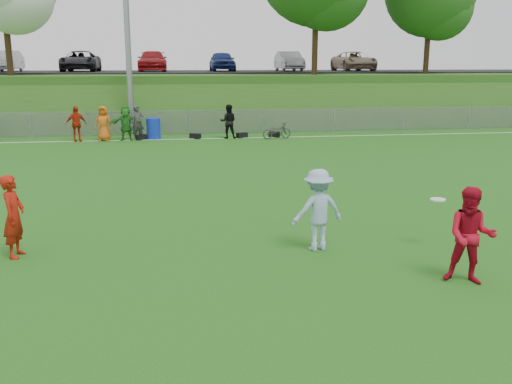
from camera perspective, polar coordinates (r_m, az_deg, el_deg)
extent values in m
plane|color=#1F5712|center=(11.25, -2.73, -6.67)|extent=(120.00, 120.00, 0.00)
cube|color=white|center=(28.82, -6.59, 5.29)|extent=(60.00, 0.10, 0.01)
cube|color=gray|center=(30.73, -6.78, 6.88)|extent=(58.00, 0.02, 1.20)
cube|color=gray|center=(30.67, -6.81, 8.08)|extent=(58.00, 0.04, 0.04)
cylinder|color=gray|center=(31.49, -12.81, 16.64)|extent=(0.30, 0.30, 12.00)
cube|color=#295818|center=(41.62, -7.41, 9.65)|extent=(120.00, 18.00, 3.00)
cube|color=black|center=(43.57, -7.54, 11.83)|extent=(120.00, 12.00, 0.10)
cylinder|color=black|center=(36.77, -23.84, 16.48)|extent=(0.36, 0.36, 7.50)
cylinder|color=black|center=(36.38, 6.00, 18.31)|extent=(0.36, 0.36, 8.50)
cylinder|color=black|center=(40.44, 16.90, 16.22)|extent=(0.36, 0.36, 7.00)
sphere|color=#205416|center=(40.49, 17.96, 17.15)|extent=(4.20, 4.20, 4.20)
imported|color=#A4A3A9|center=(43.92, -23.74, 11.89)|extent=(1.52, 4.37, 1.44)
imported|color=black|center=(42.96, -17.14, 12.39)|extent=(2.39, 5.18, 1.44)
imported|color=maroon|center=(42.56, -10.30, 12.75)|extent=(2.02, 4.96, 1.44)
imported|color=navy|center=(42.75, -3.41, 12.93)|extent=(1.70, 4.23, 1.44)
imported|color=gray|center=(43.51, 3.33, 12.92)|extent=(1.52, 4.37, 1.44)
imported|color=gray|center=(44.82, 9.75, 12.76)|extent=(2.39, 5.18, 1.44)
imported|color=red|center=(29.03, -17.55, 6.51)|extent=(1.08, 0.77, 1.69)
imported|color=#D05B13|center=(28.86, -15.01, 6.64)|extent=(0.90, 0.66, 1.69)
imported|color=#247B21|center=(28.77, -12.88, 6.73)|extent=(1.60, 0.59, 1.69)
imported|color=#333336|center=(28.73, -11.75, 6.78)|extent=(0.71, 0.57, 1.69)
imported|color=black|center=(28.86, -2.79, 7.06)|extent=(0.91, 0.75, 1.69)
cube|color=black|center=(28.91, -11.46, 5.40)|extent=(0.60, 0.57, 0.26)
cube|color=black|center=(28.91, -6.09, 5.58)|extent=(0.61, 0.56, 0.26)
cube|color=black|center=(29.12, -1.41, 5.70)|extent=(0.62, 0.49, 0.26)
cube|color=black|center=(29.38, 1.86, 5.76)|extent=(0.61, 0.54, 0.26)
imported|color=#A4180B|center=(12.09, -23.08, -2.25)|extent=(0.47, 0.65, 1.65)
imported|color=#B00C20|center=(10.47, 20.70, -4.13)|extent=(1.03, 0.96, 1.70)
imported|color=#96B3D0|center=(11.61, 6.21, -1.79)|extent=(1.18, 0.81, 1.68)
cylinder|color=silver|center=(12.23, 17.74, -0.72)|extent=(0.31, 0.31, 0.03)
cylinder|color=#102BB6|center=(29.06, -10.21, 6.26)|extent=(0.83, 0.83, 1.03)
imported|color=#28282B|center=(28.70, 2.09, 6.13)|extent=(1.60, 0.89, 0.80)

